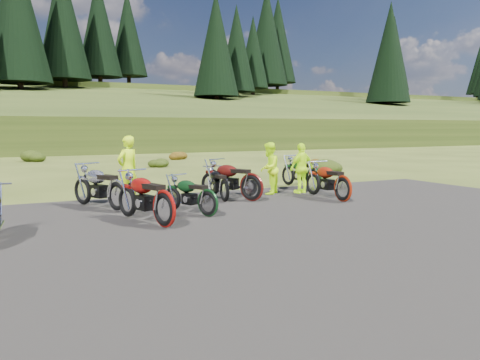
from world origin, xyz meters
TOP-DOWN VIEW (x-y plane):
  - ground at (0.00, 0.00)m, footprint 300.00×300.00m
  - gravel_pad at (0.00, -2.00)m, footprint 20.00×12.00m
  - hill_slope at (0.00, 50.00)m, footprint 300.00×45.97m
  - hill_plateau at (0.00, 110.00)m, footprint 300.00×90.00m
  - conifer_22 at (-3.00, 56.00)m, footprint 7.92×7.92m
  - conifer_23 at (3.00, 62.00)m, footprint 7.48×7.48m
  - conifer_24 at (9.00, 68.00)m, footprint 7.04×7.04m
  - conifer_25 at (15.00, 74.00)m, footprint 6.60×6.60m
  - conifer_26 at (21.00, 49.00)m, footprint 6.16×6.16m
  - conifer_27 at (27.00, 55.00)m, footprint 5.72×5.72m
  - conifer_28 at (33.00, 61.00)m, footprint 5.28×5.28m
  - conifer_29 at (39.00, 67.00)m, footprint 7.92×7.92m
  - conifer_30 at (45.00, 73.00)m, footprint 7.48×7.48m
  - conifer_31 at (51.00, 48.00)m, footprint 7.04×7.04m
  - conifer_32 at (57.00, 54.00)m, footprint 6.60×6.60m
  - conifer_33 at (63.00, 60.00)m, footprint 6.16×6.16m
  - conifer_34 at (69.00, 66.00)m, footprint 5.72×5.72m
  - conifer_35 at (75.00, 72.00)m, footprint 5.28×5.28m
  - conifer_36 at (81.00, 78.00)m, footprint 7.92×7.92m
  - conifer_41 at (111.00, 77.00)m, footprint 5.72×5.72m
  - shrub_3 at (-3.30, 21.90)m, footprint 1.56×1.56m
  - shrub_4 at (-0.40, 9.20)m, footprint 0.77×0.77m
  - shrub_5 at (2.50, 14.50)m, footprint 1.03×1.03m
  - shrub_6 at (5.40, 19.80)m, footprint 1.30×1.30m
  - shrub_7 at (8.30, 7.10)m, footprint 1.56×1.56m
  - shrub_8 at (11.20, 12.40)m, footprint 0.77×0.77m
  - motorcycle_1 at (-1.86, -0.77)m, footprint 1.40×2.41m
  - motorcycle_2 at (-0.56, -0.04)m, footprint 1.34×1.97m
  - motorcycle_3 at (-2.36, 1.59)m, footprint 1.66×2.43m
  - motorcycle_4 at (1.48, 1.58)m, footprint 1.74×2.41m
  - motorcycle_5 at (0.73, 1.82)m, footprint 0.76×1.93m
  - motorcycle_6 at (3.79, 0.32)m, footprint 0.74×2.16m
  - motorcycle_7 at (4.49, 2.74)m, footprint 0.89×2.28m
  - person_middle at (-1.76, 3.00)m, footprint 0.82×0.72m
  - person_right_a at (2.67, 2.64)m, footprint 1.02×1.01m
  - person_right_b at (3.73, 2.37)m, footprint 1.01×0.57m

SIDE VIEW (x-z plane):
  - ground at x=0.00m, z-range 0.00..0.00m
  - gravel_pad at x=0.00m, z-range -0.02..0.02m
  - hill_slope at x=0.00m, z-range -4.69..4.69m
  - hill_plateau at x=0.00m, z-range -4.59..4.59m
  - motorcycle_1 at x=-1.86m, z-range -0.60..0.60m
  - motorcycle_2 at x=-0.56m, z-range -0.49..0.49m
  - motorcycle_3 at x=-2.36m, z-range -0.61..0.61m
  - motorcycle_4 at x=1.48m, z-range -0.61..0.61m
  - motorcycle_5 at x=0.73m, z-range -0.50..0.50m
  - motorcycle_6 at x=3.79m, z-range -0.56..0.56m
  - motorcycle_7 at x=4.49m, z-range -0.58..0.58m
  - shrub_4 at x=-0.40m, z-range 0.00..0.45m
  - shrub_8 at x=11.20m, z-range 0.00..0.45m
  - shrub_5 at x=2.50m, z-range 0.00..0.61m
  - shrub_6 at x=5.40m, z-range 0.00..0.77m
  - shrub_3 at x=-3.30m, z-range 0.00..0.92m
  - shrub_7 at x=8.30m, z-range 0.00..0.92m
  - person_right_b at x=3.73m, z-range 0.00..1.63m
  - person_right_a at x=2.67m, z-range 0.00..1.66m
  - person_middle at x=-1.76m, z-range 0.00..1.90m
  - conifer_26 at x=21.00m, z-range 5.37..21.37m
  - conifer_27 at x=27.00m, z-range 6.56..21.56m
  - conifer_31 at x=51.00m, z-range 5.18..23.18m
  - conifer_28 at x=33.00m, z-range 7.76..21.76m
  - conifer_32 at x=57.00m, z-range 6.37..23.37m
  - conifer_33 at x=63.00m, z-range 7.56..23.56m
  - conifer_34 at x=69.00m, z-range 8.76..23.76m
  - conifer_22 at x=-3.00m, z-range 6.77..26.77m
  - conifer_35 at x=75.00m, z-range 9.95..23.95m
  - conifer_23 at x=3.00m, z-range 7.97..26.97m
  - conifer_41 at x=111.00m, z-range 10.15..25.15m
  - conifer_24 at x=9.00m, z-range 9.16..27.16m
  - conifer_25 at x=15.00m, z-range 10.16..27.16m
  - conifer_29 at x=39.00m, z-range 8.97..28.97m
  - conifer_30 at x=45.00m, z-range 10.16..29.16m
  - conifer_36 at x=81.00m, z-range 10.16..30.16m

